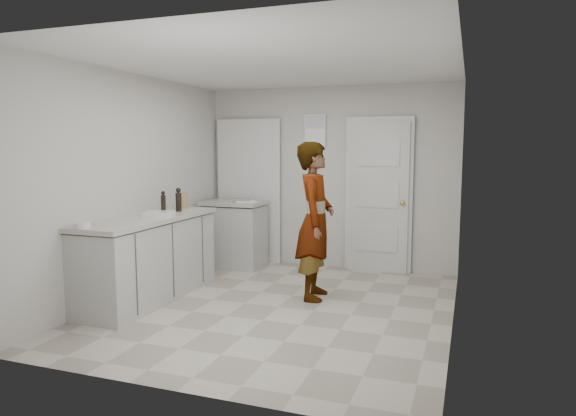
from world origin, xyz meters
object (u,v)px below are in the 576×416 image
at_px(person, 315,221).
at_px(baking_dish, 159,214).
at_px(oil_cruet_a, 179,200).
at_px(egg_bowl, 82,225).
at_px(cake_mix_box, 182,201).
at_px(oil_cruet_b, 163,202).
at_px(spice_jar, 168,209).

bearing_deg(person, baking_dish, 103.39).
bearing_deg(oil_cruet_a, baking_dish, -86.13).
bearing_deg(egg_bowl, person, 41.00).
distance_m(cake_mix_box, egg_bowl, 1.65).
height_order(oil_cruet_a, egg_bowl, oil_cruet_a).
xyz_separation_m(oil_cruet_b, baking_dish, (0.14, -0.30, -0.10)).
distance_m(person, oil_cruet_b, 1.77).
bearing_deg(oil_cruet_a, spice_jar, -118.00).
relative_size(cake_mix_box, egg_bowl, 1.38).
bearing_deg(egg_bowl, baking_dish, 77.64).
relative_size(cake_mix_box, baking_dish, 0.54).
height_order(oil_cruet_b, egg_bowl, oil_cruet_b).
xyz_separation_m(spice_jar, egg_bowl, (-0.11, -1.27, -0.01)).
distance_m(cake_mix_box, baking_dish, 0.72).
bearing_deg(spice_jar, cake_mix_box, 95.43).
bearing_deg(oil_cruet_b, person, 10.44).
bearing_deg(oil_cruet_a, person, 5.96).
bearing_deg(cake_mix_box, spice_jar, -108.73).
xyz_separation_m(cake_mix_box, egg_bowl, (-0.07, -1.65, -0.07)).
bearing_deg(person, oil_cruet_b, 92.57).
relative_size(cake_mix_box, spice_jar, 2.58).
distance_m(spice_jar, egg_bowl, 1.27).
relative_size(oil_cruet_a, baking_dish, 0.77).
height_order(person, baking_dish, person).
bearing_deg(oil_cruet_b, cake_mix_box, 89.23).
xyz_separation_m(person, oil_cruet_a, (-1.62, -0.17, 0.19)).
distance_m(cake_mix_box, spice_jar, 0.39).
bearing_deg(person, spice_jar, 92.14).
bearing_deg(person, oil_cruet_a, 88.08).
distance_m(person, cake_mix_box, 1.74).
bearing_deg(spice_jar, oil_cruet_a, 62.00).
xyz_separation_m(cake_mix_box, spice_jar, (0.04, -0.38, -0.06)).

